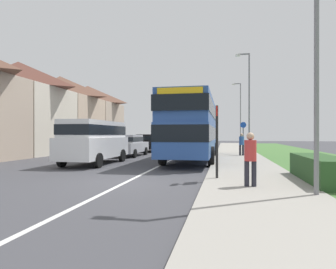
{
  "coord_description": "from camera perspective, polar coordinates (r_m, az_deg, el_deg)",
  "views": [
    {
      "loc": [
        3.26,
        -9.39,
        1.63
      ],
      "look_at": [
        0.54,
        4.48,
        1.6
      ],
      "focal_mm": 30.94,
      "sensor_mm": 36.0,
      "label": 1
    }
  ],
  "objects": [
    {
      "name": "parked_car_grey",
      "position": [
        32.2,
        -1.15,
        -1.17
      ],
      "size": [
        1.99,
        4.38,
        1.65
      ],
      "color": "slate",
      "rests_on": "ground_plane"
    },
    {
      "name": "pedestrian_walking_away",
      "position": [
        20.98,
        14.3,
        -1.67
      ],
      "size": [
        0.34,
        0.34,
        1.67
      ],
      "color": "#23232D",
      "rests_on": "ground_plane"
    },
    {
      "name": "roadside_hedge",
      "position": [
        10.61,
        27.84,
        -6.27
      ],
      "size": [
        1.1,
        3.71,
        0.9
      ],
      "primitive_type": "cube",
      "color": "#2D5128",
      "rests_on": "ground_plane"
    },
    {
      "name": "street_lamp_mid",
      "position": [
        24.44,
        15.47,
        7.17
      ],
      "size": [
        1.14,
        0.2,
        8.15
      ],
      "color": "slate",
      "rests_on": "ground_plane"
    },
    {
      "name": "bus_stop_sign",
      "position": [
        10.04,
        9.61,
        -0.39
      ],
      "size": [
        0.09,
        0.52,
        2.6
      ],
      "color": "black",
      "rests_on": "ground_plane"
    },
    {
      "name": "cycle_route_sign",
      "position": [
        22.27,
        14.59,
        -0.41
      ],
      "size": [
        0.44,
        0.08,
        2.52
      ],
      "color": "slate",
      "rests_on": "ground_plane"
    },
    {
      "name": "street_lamp_far",
      "position": [
        40.06,
        13.96,
        4.61
      ],
      "size": [
        1.14,
        0.2,
        8.42
      ],
      "color": "slate",
      "rests_on": "ground_plane"
    },
    {
      "name": "grass_verge_seaward",
      "position": [
        16.33,
        29.9,
        -5.48
      ],
      "size": [
        6.0,
        68.0,
        0.08
      ],
      "primitive_type": "cube",
      "color": "#477538",
      "rests_on": "ground_plane"
    },
    {
      "name": "parked_van_white",
      "position": [
        16.06,
        -14.22,
        -0.8
      ],
      "size": [
        2.11,
        5.26,
        2.32
      ],
      "color": "silver",
      "rests_on": "ground_plane"
    },
    {
      "name": "ground_plane",
      "position": [
        10.07,
        -8.05,
        -9.19
      ],
      "size": [
        120.0,
        120.0,
        0.0
      ],
      "primitive_type": "plane",
      "color": "#424247"
    },
    {
      "name": "double_decker_bus",
      "position": [
        17.63,
        4.88,
        1.78
      ],
      "size": [
        2.8,
        10.49,
        3.7
      ],
      "color": "#284C93",
      "rests_on": "ground_plane"
    },
    {
      "name": "parked_car_black",
      "position": [
        26.69,
        -3.88,
        -1.49
      ],
      "size": [
        1.9,
        4.22,
        1.59
      ],
      "color": "black",
      "rests_on": "ground_plane"
    },
    {
      "name": "pedestrian_at_stop",
      "position": [
        8.66,
        15.92,
        -4.21
      ],
      "size": [
        0.34,
        0.34,
        1.67
      ],
      "color": "#23232D",
      "rests_on": "ground_plane"
    },
    {
      "name": "lane_marking_centre",
      "position": [
        17.76,
        0.48,
        -5.13
      ],
      "size": [
        0.14,
        60.0,
        0.01
      ],
      "primitive_type": "cube",
      "color": "silver",
      "rests_on": "ground_plane"
    },
    {
      "name": "street_lamp_near",
      "position": [
        8.36,
        26.45,
        16.03
      ],
      "size": [
        1.14,
        0.2,
        6.77
      ],
      "color": "slate",
      "rests_on": "ground_plane"
    },
    {
      "name": "pavement_near_side",
      "position": [
        15.49,
        14.59,
        -5.7
      ],
      "size": [
        3.2,
        68.0,
        0.12
      ],
      "primitive_type": "cube",
      "color": "#9E998E",
      "rests_on": "ground_plane"
    },
    {
      "name": "parked_car_silver",
      "position": [
        21.35,
        -7.87,
        -1.92
      ],
      "size": [
        2.01,
        4.52,
        1.57
      ],
      "color": "#B7B7BC",
      "rests_on": "ground_plane"
    },
    {
      "name": "house_terrace_far_side",
      "position": [
        28.45,
        -23.67,
        4.28
      ],
      "size": [
        7.13,
        23.69,
        7.4
      ],
      "color": "tan",
      "rests_on": "ground_plane"
    }
  ]
}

